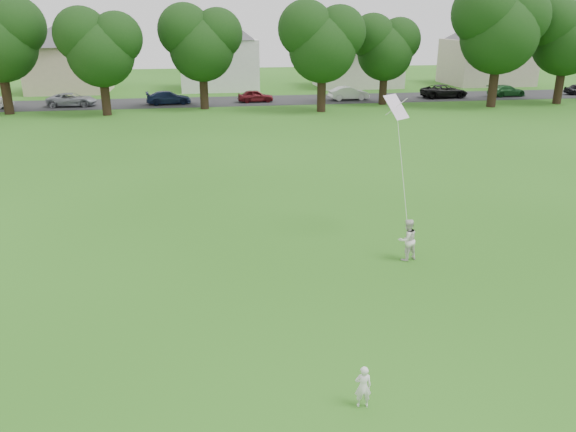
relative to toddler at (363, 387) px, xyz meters
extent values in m
plane|color=#255A14|center=(-0.38, 3.57, -0.48)|extent=(160.00, 160.00, 0.00)
cube|color=#2D2D30|center=(-0.38, 45.57, -0.48)|extent=(90.00, 7.00, 0.01)
imported|color=silver|center=(0.00, 0.00, 0.00)|extent=(0.37, 0.27, 0.96)
imported|color=silver|center=(3.57, 7.03, 0.23)|extent=(0.82, 0.72, 1.43)
plane|color=white|center=(3.76, 9.38, 4.25)|extent=(1.18, 1.11, 0.78)
cylinder|color=white|center=(3.67, 8.21, 2.40)|extent=(0.01, 0.01, 4.39)
cylinder|color=black|center=(-18.59, 40.97, 1.42)|extent=(0.77, 0.77, 3.80)
cylinder|color=black|center=(-10.43, 39.12, 1.18)|extent=(0.72, 0.72, 3.32)
cylinder|color=black|center=(-2.37, 41.20, 1.24)|extent=(0.74, 0.74, 3.45)
cylinder|color=black|center=(7.49, 38.07, 1.28)|extent=(0.74, 0.74, 3.53)
cylinder|color=black|center=(14.04, 41.35, 1.08)|extent=(0.71, 0.71, 3.13)
cylinder|color=black|center=(23.25, 38.27, 1.61)|extent=(0.80, 0.80, 4.18)
cylinder|color=black|center=(30.35, 39.14, 1.38)|extent=(0.76, 0.76, 3.72)
imported|color=#8F929C|center=(-14.22, 44.57, 0.13)|extent=(4.34, 2.06, 1.20)
imported|color=#162345|center=(-5.61, 44.57, 0.12)|extent=(4.24, 2.08, 1.19)
imported|color=#5E1218|center=(2.52, 44.57, 0.10)|extent=(3.45, 1.53, 1.15)
imported|color=silver|center=(11.65, 44.57, 0.17)|extent=(3.96, 1.58, 1.28)
imported|color=black|center=(21.54, 44.57, 0.17)|extent=(4.70, 2.27, 1.29)
imported|color=#1C5424|center=(28.28, 44.57, 0.10)|extent=(4.08, 1.99, 1.14)
cube|color=beige|center=(-16.38, 55.57, 1.91)|extent=(8.10, 7.03, 4.78)
pyramid|color=#4D4B50|center=(-16.38, 55.57, 6.93)|extent=(11.69, 11.69, 2.63)
cube|color=white|center=(-0.38, 55.57, 2.21)|extent=(8.33, 7.34, 5.38)
pyramid|color=#4D4B50|center=(-0.38, 55.57, 7.85)|extent=(12.01, 12.01, 2.96)
cube|color=beige|center=(15.62, 55.57, 1.86)|extent=(9.28, 6.66, 4.68)
pyramid|color=#4D4B50|center=(15.62, 55.57, 6.78)|extent=(13.39, 13.39, 2.58)
cube|color=#BAAC9A|center=(31.62, 55.57, 2.10)|extent=(9.26, 7.69, 5.17)
pyramid|color=#4D4B50|center=(31.62, 55.57, 7.52)|extent=(13.36, 13.36, 2.84)
camera|label=1|loc=(-3.08, -9.34, 7.18)|focal=35.00mm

